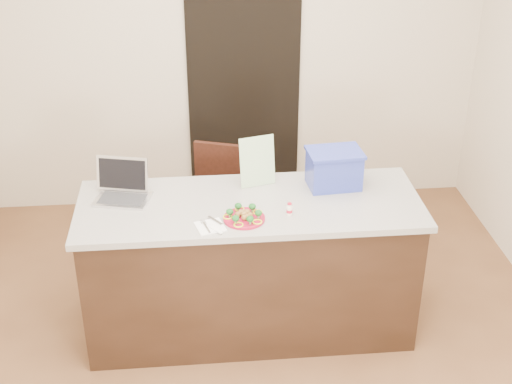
{
  "coord_description": "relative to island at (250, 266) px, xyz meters",
  "views": [
    {
      "loc": [
        -0.31,
        -3.44,
        3.0
      ],
      "look_at": [
        0.03,
        0.2,
        1.02
      ],
      "focal_mm": 50.0,
      "sensor_mm": 36.0,
      "label": 1
    }
  ],
  "objects": [
    {
      "name": "blue_box",
      "position": [
        0.54,
        0.17,
        0.58
      ],
      "size": [
        0.35,
        0.27,
        0.24
      ],
      "rotation": [
        0.0,
        0.0,
        0.08
      ],
      "color": "#2A379A",
      "rests_on": "island"
    },
    {
      "name": "pepper_rings",
      "position": [
        -0.05,
        -0.19,
        0.48
      ],
      "size": [
        0.23,
        0.23,
        0.01
      ],
      "color": "yellow",
      "rests_on": "plate"
    },
    {
      "name": "laptop",
      "position": [
        -0.76,
        0.16,
        0.52
      ],
      "size": [
        0.36,
        0.32,
        0.23
      ],
      "rotation": [
        0.0,
        0.0,
        -0.24
      ],
      "color": "silver",
      "rests_on": "island"
    },
    {
      "name": "ground",
      "position": [
        0.0,
        -0.25,
        -0.46
      ],
      "size": [
        4.0,
        4.0,
        0.0
      ],
      "primitive_type": "plane",
      "color": "brown",
      "rests_on": "ground"
    },
    {
      "name": "chair",
      "position": [
        -0.13,
        0.83,
        0.04
      ],
      "size": [
        0.5,
        0.51,
        0.89
      ],
      "rotation": [
        0.0,
        0.0,
        -0.32
      ],
      "color": "#361810",
      "rests_on": "ground"
    },
    {
      "name": "napkin",
      "position": [
        -0.25,
        -0.26,
        0.46
      ],
      "size": [
        0.19,
        0.19,
        0.01
      ],
      "primitive_type": "cube",
      "rotation": [
        0.0,
        0.0,
        0.27
      ],
      "color": "white",
      "rests_on": "island"
    },
    {
      "name": "knife",
      "position": [
        -0.22,
        -0.28,
        0.47
      ],
      "size": [
        0.09,
        0.2,
        0.01
      ],
      "rotation": [
        0.0,
        0.0,
        0.63
      ],
      "color": "white",
      "rests_on": "napkin"
    },
    {
      "name": "broccoli",
      "position": [
        -0.05,
        -0.19,
        0.5
      ],
      "size": [
        0.2,
        0.2,
        0.04
      ],
      "color": "#124316",
      "rests_on": "plate"
    },
    {
      "name": "leaflet",
      "position": [
        0.07,
        0.23,
        0.62
      ],
      "size": [
        0.23,
        0.1,
        0.32
      ],
      "primitive_type": "cube",
      "rotation": [
        -0.14,
        0.0,
        0.25
      ],
      "color": "white",
      "rests_on": "island"
    },
    {
      "name": "island",
      "position": [
        0.0,
        0.0,
        0.0
      ],
      "size": [
        2.06,
        0.76,
        0.92
      ],
      "color": "black",
      "rests_on": "ground"
    },
    {
      "name": "meatballs",
      "position": [
        -0.05,
        -0.19,
        0.49
      ],
      "size": [
        0.1,
        0.1,
        0.04
      ],
      "color": "olive",
      "rests_on": "plate"
    },
    {
      "name": "room_shell",
      "position": [
        0.0,
        -0.25,
        1.16
      ],
      "size": [
        4.0,
        4.0,
        4.0
      ],
      "color": "white",
      "rests_on": "ground"
    },
    {
      "name": "doorway",
      "position": [
        0.1,
        1.73,
        0.54
      ],
      "size": [
        0.9,
        0.02,
        2.0
      ],
      "primitive_type": "cube",
      "color": "black",
      "rests_on": "ground"
    },
    {
      "name": "fork",
      "position": [
        -0.27,
        -0.25,
        0.47
      ],
      "size": [
        0.04,
        0.15,
        0.0
      ],
      "rotation": [
        0.0,
        0.0,
        0.27
      ],
      "color": "silver",
      "rests_on": "napkin"
    },
    {
      "name": "plate",
      "position": [
        -0.05,
        -0.19,
        0.47
      ],
      "size": [
        0.24,
        0.24,
        0.02
      ],
      "rotation": [
        0.0,
        0.0,
        -0.27
      ],
      "color": "maroon",
      "rests_on": "island"
    },
    {
      "name": "yogurt_bottle",
      "position": [
        0.22,
        -0.16,
        0.49
      ],
      "size": [
        0.04,
        0.04,
        0.07
      ],
      "rotation": [
        0.0,
        0.0,
        -0.04
      ],
      "color": "white",
      "rests_on": "island"
    }
  ]
}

